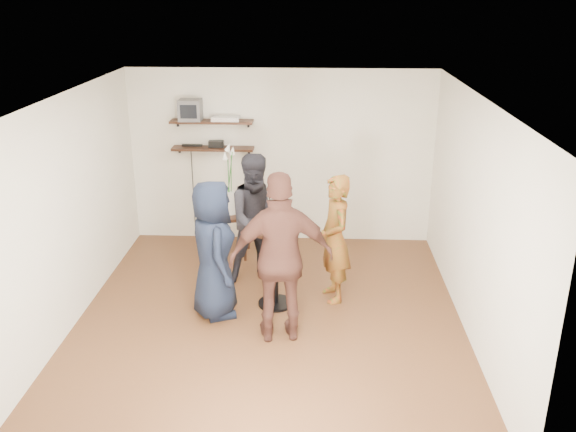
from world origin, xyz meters
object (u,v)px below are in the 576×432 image
object	(u,v)px
radio	(216,144)
drinks_table	(275,256)
crt_monitor	(190,110)
person_navy	(213,250)
person_dark	(258,219)
dvd_deck	(226,118)
side_table	(232,220)
person_plaid	(335,239)
person_brown	(282,258)

from	to	relation	value
radio	drinks_table	xyz separation A→B (m)	(1.00, -2.01, -0.87)
crt_monitor	person_navy	distance (m)	2.64
person_dark	dvd_deck	bearing A→B (deg)	92.52
crt_monitor	side_table	xyz separation A→B (m)	(0.62, -0.54, -1.49)
side_table	person_dark	distance (m)	0.97
drinks_table	person_plaid	size ratio (longest dim) A/B	0.63
crt_monitor	person_dark	size ratio (longest dim) A/B	0.19
crt_monitor	side_table	world-z (taller)	crt_monitor
drinks_table	person_navy	size ratio (longest dim) A/B	0.61
dvd_deck	person_navy	size ratio (longest dim) A/B	0.24
person_plaid	person_brown	size ratio (longest dim) A/B	0.84
radio	person_plaid	distance (m)	2.59
drinks_table	person_plaid	distance (m)	0.76
crt_monitor	person_brown	bearing A→B (deg)	-61.89
person_plaid	person_brown	xyz separation A→B (m)	(-0.59, -0.94, 0.16)
dvd_deck	side_table	distance (m)	1.47
crt_monitor	person_navy	bearing A→B (deg)	-74.01
side_table	person_dark	world-z (taller)	person_dark
person_navy	person_brown	bearing A→B (deg)	-140.23
side_table	person_plaid	xyz separation A→B (m)	(1.44, -1.27, 0.27)
dvd_deck	person_brown	world-z (taller)	dvd_deck
radio	side_table	size ratio (longest dim) A/B	0.35
crt_monitor	person_plaid	bearing A→B (deg)	-41.23
drinks_table	person_plaid	world-z (taller)	person_plaid
crt_monitor	radio	world-z (taller)	crt_monitor
drinks_table	person_navy	xyz separation A→B (m)	(-0.70, -0.25, 0.18)
side_table	drinks_table	world-z (taller)	drinks_table
drinks_table	radio	bearing A→B (deg)	116.30
person_plaid	dvd_deck	bearing A→B (deg)	-155.55
person_brown	radio	bearing A→B (deg)	-77.16
person_plaid	person_dark	world-z (taller)	person_dark
person_brown	side_table	bearing A→B (deg)	-78.22
person_plaid	person_dark	xyz separation A→B (m)	(-0.98, 0.49, 0.06)
person_plaid	person_navy	world-z (taller)	person_navy
crt_monitor	person_navy	world-z (taller)	crt_monitor
radio	person_plaid	xyz separation A→B (m)	(1.71, -1.81, -0.71)
crt_monitor	person_brown	distance (m)	3.29
person_navy	person_brown	xyz separation A→B (m)	(0.82, -0.48, 0.13)
radio	person_dark	size ratio (longest dim) A/B	0.13
side_table	person_brown	size ratio (longest dim) A/B	0.33
side_table	person_plaid	distance (m)	1.94
person_plaid	person_dark	size ratio (longest dim) A/B	0.93
crt_monitor	drinks_table	distance (m)	2.78
dvd_deck	drinks_table	bearing A→B (deg)	-67.41
dvd_deck	person_plaid	size ratio (longest dim) A/B	0.25
side_table	person_navy	world-z (taller)	person_navy
radio	person_brown	world-z (taller)	person_brown
side_table	person_navy	bearing A→B (deg)	-88.97
person_plaid	person_brown	distance (m)	1.12
drinks_table	person_dark	world-z (taller)	person_dark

